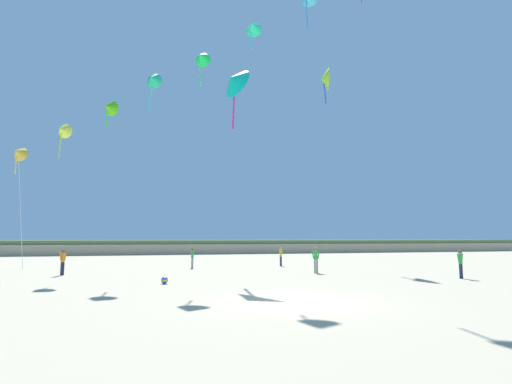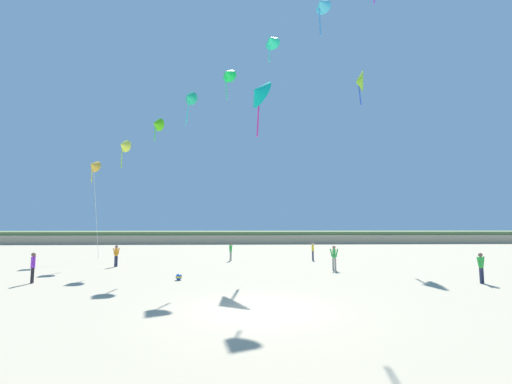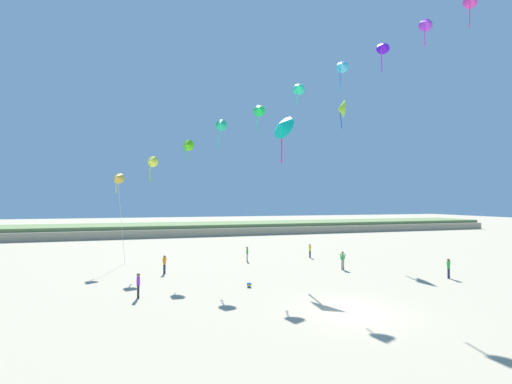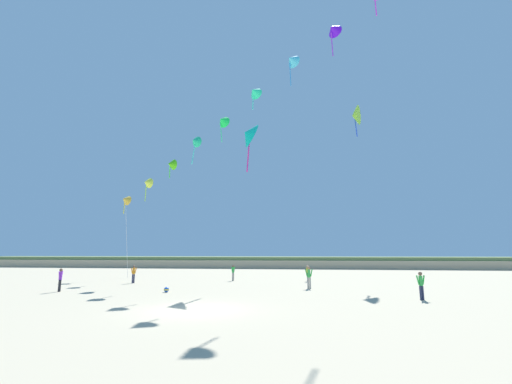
{
  "view_description": "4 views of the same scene",
  "coord_description": "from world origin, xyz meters",
  "px_view_note": "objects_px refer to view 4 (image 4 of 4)",
  "views": [
    {
      "loc": [
        -5.35,
        -13.84,
        2.26
      ],
      "look_at": [
        1.43,
        10.33,
        5.18
      ],
      "focal_mm": 28.0,
      "sensor_mm": 36.0,
      "label": 1
    },
    {
      "loc": [
        -0.74,
        -12.89,
        3.09
      ],
      "look_at": [
        0.33,
        12.88,
        5.59
      ],
      "focal_mm": 24.0,
      "sensor_mm": 36.0,
      "label": 2
    },
    {
      "loc": [
        -10.78,
        -17.33,
        6.29
      ],
      "look_at": [
        -2.0,
        12.98,
        7.13
      ],
      "focal_mm": 24.0,
      "sensor_mm": 36.0,
      "label": 3
    },
    {
      "loc": [
        5.3,
        -16.64,
        2.7
      ],
      "look_at": [
        1.57,
        10.31,
        7.56
      ],
      "focal_mm": 24.0,
      "sensor_mm": 36.0,
      "label": 4
    }
  ],
  "objects_px": {
    "person_near_right": "(60,278)",
    "person_far_right": "(308,272)",
    "large_kite_low_lead": "(248,134)",
    "large_kite_mid_trail": "(355,115)",
    "person_far_center": "(421,284)",
    "person_mid_center": "(233,272)",
    "person_near_left": "(309,276)",
    "beach_ball": "(166,290)",
    "person_far_left": "(134,273)"
  },
  "relations": [
    {
      "from": "person_near_right",
      "to": "person_far_right",
      "type": "xyz_separation_m",
      "value": [
        17.51,
        11.42,
        -0.05
      ]
    },
    {
      "from": "person_far_center",
      "to": "large_kite_low_lead",
      "type": "xyz_separation_m",
      "value": [
        -11.54,
        7.76,
        12.49
      ]
    },
    {
      "from": "person_near_left",
      "to": "person_far_left",
      "type": "relative_size",
      "value": 1.05
    },
    {
      "from": "beach_ball",
      "to": "person_far_left",
      "type": "bearing_deg",
      "value": 131.92
    },
    {
      "from": "person_near_left",
      "to": "person_far_center",
      "type": "relative_size",
      "value": 1.04
    },
    {
      "from": "person_near_left",
      "to": "large_kite_mid_trail",
      "type": "distance_m",
      "value": 20.45
    },
    {
      "from": "person_far_center",
      "to": "beach_ball",
      "type": "height_order",
      "value": "person_far_center"
    },
    {
      "from": "person_mid_center",
      "to": "large_kite_mid_trail",
      "type": "bearing_deg",
      "value": 14.36
    },
    {
      "from": "person_mid_center",
      "to": "beach_ball",
      "type": "bearing_deg",
      "value": -103.96
    },
    {
      "from": "person_near_left",
      "to": "person_far_right",
      "type": "xyz_separation_m",
      "value": [
        -0.04,
        6.91,
        -0.08
      ]
    },
    {
      "from": "person_near_left",
      "to": "large_kite_low_lead",
      "type": "relative_size",
      "value": 0.35
    },
    {
      "from": "person_near_left",
      "to": "person_far_right",
      "type": "bearing_deg",
      "value": 90.33
    },
    {
      "from": "person_near_right",
      "to": "large_kite_low_lead",
      "type": "relative_size",
      "value": 0.33
    },
    {
      "from": "person_far_center",
      "to": "person_far_left",
      "type": "bearing_deg",
      "value": 159.45
    },
    {
      "from": "person_near_left",
      "to": "person_mid_center",
      "type": "distance_m",
      "value": 9.88
    },
    {
      "from": "large_kite_low_lead",
      "to": "large_kite_mid_trail",
      "type": "relative_size",
      "value": 1.33
    },
    {
      "from": "person_near_left",
      "to": "beach_ball",
      "type": "relative_size",
      "value": 4.63
    },
    {
      "from": "person_near_right",
      "to": "person_far_right",
      "type": "relative_size",
      "value": 1.05
    },
    {
      "from": "person_near_left",
      "to": "large_kite_mid_trail",
      "type": "relative_size",
      "value": 0.46
    },
    {
      "from": "person_mid_center",
      "to": "large_kite_low_lead",
      "type": "height_order",
      "value": "large_kite_low_lead"
    },
    {
      "from": "person_far_left",
      "to": "person_near_left",
      "type": "bearing_deg",
      "value": -9.86
    },
    {
      "from": "person_far_left",
      "to": "person_far_center",
      "type": "xyz_separation_m",
      "value": [
        22.17,
        -8.31,
        0.01
      ]
    },
    {
      "from": "person_far_right",
      "to": "person_near_left",
      "type": "bearing_deg",
      "value": -89.67
    },
    {
      "from": "person_mid_center",
      "to": "large_kite_mid_trail",
      "type": "xyz_separation_m",
      "value": [
        13.06,
        3.34,
        16.99
      ]
    },
    {
      "from": "person_mid_center",
      "to": "person_far_center",
      "type": "relative_size",
      "value": 0.95
    },
    {
      "from": "person_near_right",
      "to": "large_kite_low_lead",
      "type": "height_order",
      "value": "large_kite_low_lead"
    },
    {
      "from": "person_near_right",
      "to": "person_far_left",
      "type": "distance_m",
      "value": 7.47
    },
    {
      "from": "person_near_right",
      "to": "person_far_right",
      "type": "bearing_deg",
      "value": 33.12
    },
    {
      "from": "person_near_right",
      "to": "large_kite_mid_trail",
      "type": "xyz_separation_m",
      "value": [
        23.28,
        14.49,
        16.94
      ]
    },
    {
      "from": "large_kite_low_lead",
      "to": "person_mid_center",
      "type": "bearing_deg",
      "value": 116.3
    },
    {
      "from": "person_far_center",
      "to": "beach_ball",
      "type": "relative_size",
      "value": 4.45
    },
    {
      "from": "person_near_right",
      "to": "person_far_center",
      "type": "bearing_deg",
      "value": -2.53
    },
    {
      "from": "person_far_left",
      "to": "large_kite_low_lead",
      "type": "xyz_separation_m",
      "value": [
        10.63,
        -0.55,
        12.5
      ]
    },
    {
      "from": "person_far_left",
      "to": "person_near_right",
      "type": "bearing_deg",
      "value": -103.83
    },
    {
      "from": "person_far_left",
      "to": "beach_ball",
      "type": "xyz_separation_m",
      "value": [
        5.85,
        -6.51,
        -0.74
      ]
    },
    {
      "from": "person_far_left",
      "to": "large_kite_mid_trail",
      "type": "height_order",
      "value": "large_kite_mid_trail"
    },
    {
      "from": "person_near_left",
      "to": "person_near_right",
      "type": "bearing_deg",
      "value": -165.57
    },
    {
      "from": "person_far_left",
      "to": "person_far_right",
      "type": "distance_m",
      "value": 16.26
    },
    {
      "from": "person_near_right",
      "to": "person_far_right",
      "type": "height_order",
      "value": "person_near_right"
    },
    {
      "from": "large_kite_low_lead",
      "to": "large_kite_mid_trail",
      "type": "bearing_deg",
      "value": 35.63
    },
    {
      "from": "person_far_center",
      "to": "large_kite_low_lead",
      "type": "distance_m",
      "value": 18.7
    },
    {
      "from": "beach_ball",
      "to": "person_near_left",
      "type": "bearing_deg",
      "value": 20.85
    },
    {
      "from": "person_near_left",
      "to": "person_mid_center",
      "type": "bearing_deg",
      "value": 137.85
    },
    {
      "from": "person_mid_center",
      "to": "large_kite_low_lead",
      "type": "xyz_separation_m",
      "value": [
        2.2,
        -4.44,
        12.54
      ]
    },
    {
      "from": "large_kite_mid_trail",
      "to": "person_far_left",
      "type": "bearing_deg",
      "value": -161.4
    },
    {
      "from": "person_near_right",
      "to": "person_far_center",
      "type": "relative_size",
      "value": 1.01
    },
    {
      "from": "large_kite_low_lead",
      "to": "beach_ball",
      "type": "distance_m",
      "value": 15.29
    },
    {
      "from": "person_far_left",
      "to": "beach_ball",
      "type": "distance_m",
      "value": 8.79
    },
    {
      "from": "large_kite_low_lead",
      "to": "person_far_left",
      "type": "bearing_deg",
      "value": 177.02
    },
    {
      "from": "person_far_left",
      "to": "person_far_center",
      "type": "height_order",
      "value": "person_far_center"
    }
  ]
}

